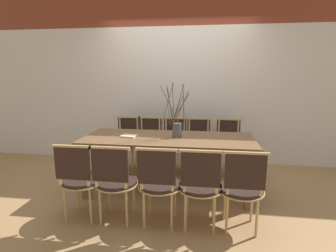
# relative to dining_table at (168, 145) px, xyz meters

# --- Properties ---
(ground_plane) EXTENTS (16.00, 16.00, 0.00)m
(ground_plane) POSITION_rel_dining_table_xyz_m (0.00, 0.00, -0.65)
(ground_plane) COLOR #A87F51
(wall_rear) EXTENTS (12.00, 0.06, 3.20)m
(wall_rear) POSITION_rel_dining_table_xyz_m (0.00, 1.35, 0.95)
(wall_rear) COLOR silver
(wall_rear) RESTS_ON ground_plane
(dining_table) EXTENTS (2.21, 0.89, 0.75)m
(dining_table) POSITION_rel_dining_table_xyz_m (0.00, 0.00, 0.00)
(dining_table) COLOR brown
(dining_table) RESTS_ON ground_plane
(chair_near_leftend) EXTENTS (0.46, 0.46, 0.87)m
(chair_near_leftend) POSITION_rel_dining_table_xyz_m (-0.84, -0.80, -0.17)
(chair_near_leftend) COLOR black
(chair_near_leftend) RESTS_ON ground_plane
(chair_near_left) EXTENTS (0.46, 0.46, 0.87)m
(chair_near_left) POSITION_rel_dining_table_xyz_m (-0.45, -0.80, -0.17)
(chair_near_left) COLOR black
(chair_near_left) RESTS_ON ground_plane
(chair_near_center) EXTENTS (0.46, 0.46, 0.87)m
(chair_near_center) POSITION_rel_dining_table_xyz_m (0.02, -0.80, -0.17)
(chair_near_center) COLOR black
(chair_near_center) RESTS_ON ground_plane
(chair_near_right) EXTENTS (0.46, 0.46, 0.87)m
(chair_near_right) POSITION_rel_dining_table_xyz_m (0.44, -0.80, -0.17)
(chair_near_right) COLOR black
(chair_near_right) RESTS_ON ground_plane
(chair_near_rightend) EXTENTS (0.46, 0.46, 0.87)m
(chair_near_rightend) POSITION_rel_dining_table_xyz_m (0.84, -0.80, -0.17)
(chair_near_rightend) COLOR black
(chair_near_rightend) RESTS_ON ground_plane
(chair_far_leftend) EXTENTS (0.46, 0.46, 0.87)m
(chair_far_leftend) POSITION_rel_dining_table_xyz_m (-0.80, 0.80, -0.17)
(chair_far_leftend) COLOR black
(chair_far_leftend) RESTS_ON ground_plane
(chair_far_left) EXTENTS (0.46, 0.46, 0.87)m
(chair_far_left) POSITION_rel_dining_table_xyz_m (-0.42, 0.80, -0.17)
(chair_far_left) COLOR black
(chair_far_left) RESTS_ON ground_plane
(chair_far_center) EXTENTS (0.46, 0.46, 0.87)m
(chair_far_center) POSITION_rel_dining_table_xyz_m (-0.01, 0.80, -0.17)
(chair_far_center) COLOR black
(chair_far_center) RESTS_ON ground_plane
(chair_far_right) EXTENTS (0.46, 0.46, 0.87)m
(chair_far_right) POSITION_rel_dining_table_xyz_m (0.38, 0.80, -0.17)
(chair_far_right) COLOR black
(chair_far_right) RESTS_ON ground_plane
(chair_far_rightend) EXTENTS (0.46, 0.46, 0.87)m
(chair_far_rightend) POSITION_rel_dining_table_xyz_m (0.86, 0.80, -0.17)
(chair_far_rightend) COLOR black
(chair_far_rightend) RESTS_ON ground_plane
(vase_centerpiece) EXTENTS (0.36, 0.40, 0.71)m
(vase_centerpiece) POSITION_rel_dining_table_xyz_m (0.11, 0.03, 0.24)
(vase_centerpiece) COLOR #4C5156
(vase_centerpiece) RESTS_ON dining_table
(book_stack) EXTENTS (0.22, 0.18, 0.02)m
(book_stack) POSITION_rel_dining_table_xyz_m (-0.52, -0.03, 0.12)
(book_stack) COLOR beige
(book_stack) RESTS_ON dining_table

